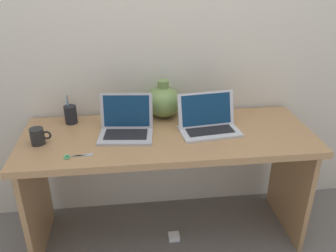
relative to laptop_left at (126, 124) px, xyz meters
name	(u,v)px	position (x,y,z in m)	size (l,w,h in m)	color
ground_plane	(168,232)	(0.24, -0.03, -0.81)	(6.00, 6.00, 0.00)	slate
back_wall	(161,42)	(0.24, 0.32, 0.39)	(4.40, 0.04, 2.40)	beige
desk	(168,156)	(0.24, -0.03, -0.21)	(1.69, 0.63, 0.75)	#AD7F51
laptop_left	(126,124)	(0.00, 0.00, 0.00)	(0.32, 0.25, 0.23)	#B2B2B7
laptop_right	(208,121)	(0.48, -0.01, 0.00)	(0.36, 0.25, 0.22)	silver
green_vase	(163,101)	(0.24, 0.22, 0.04)	(0.23, 0.23, 0.24)	#75934C
coffee_mug	(38,136)	(-0.48, -0.07, -0.01)	(0.11, 0.08, 0.09)	black
pen_cup	(71,114)	(-0.34, 0.18, 0.00)	(0.07, 0.07, 0.18)	black
scissors	(73,156)	(-0.28, -0.24, -0.06)	(0.15, 0.05, 0.01)	#B7B7BC
power_brick	(174,237)	(0.27, -0.10, -0.79)	(0.07, 0.07, 0.03)	white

